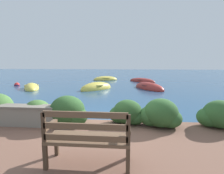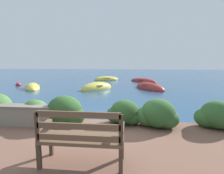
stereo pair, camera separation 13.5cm
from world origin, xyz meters
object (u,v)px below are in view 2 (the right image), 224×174
(park_bench, at_px, (81,136))
(rowboat_mid, at_px, (97,88))
(rowboat_far, at_px, (150,88))
(rowboat_outer, at_px, (143,81))
(rowboat_distant, at_px, (106,79))
(rowboat_nearest, at_px, (33,88))
(mooring_buoy, at_px, (18,85))

(park_bench, height_order, rowboat_mid, park_bench)
(rowboat_far, xyz_separation_m, rowboat_outer, (-0.12, 4.37, -0.01))
(park_bench, height_order, rowboat_distant, park_bench)
(rowboat_nearest, height_order, rowboat_far, rowboat_far)
(rowboat_far, xyz_separation_m, rowboat_distant, (-3.77, 5.65, -0.00))
(rowboat_nearest, height_order, rowboat_outer, rowboat_nearest)
(rowboat_mid, distance_m, rowboat_far, 3.65)
(rowboat_outer, height_order, mooring_buoy, rowboat_outer)
(rowboat_nearest, distance_m, rowboat_far, 8.16)
(rowboat_outer, bearing_deg, park_bench, -56.24)
(rowboat_distant, bearing_deg, rowboat_outer, -37.66)
(park_bench, distance_m, rowboat_outer, 14.17)
(park_bench, xyz_separation_m, rowboat_distant, (-1.65, 15.30, -0.64))
(rowboat_mid, height_order, rowboat_far, rowboat_mid)
(rowboat_outer, bearing_deg, mooring_buoy, -117.47)
(rowboat_far, bearing_deg, rowboat_outer, 151.64)
(rowboat_far, distance_m, rowboat_outer, 4.37)
(rowboat_outer, height_order, rowboat_distant, rowboat_distant)
(rowboat_mid, distance_m, rowboat_outer, 6.05)
(rowboat_mid, bearing_deg, rowboat_nearest, -46.90)
(rowboat_distant, relative_size, mooring_buoy, 6.14)
(park_bench, relative_size, rowboat_outer, 0.48)
(rowboat_far, relative_size, rowboat_distant, 1.11)
(rowboat_nearest, bearing_deg, rowboat_far, -115.01)
(rowboat_nearest, relative_size, mooring_buoy, 5.91)
(park_bench, distance_m, rowboat_mid, 9.21)
(rowboat_mid, relative_size, rowboat_outer, 0.92)
(rowboat_mid, bearing_deg, rowboat_outer, -173.90)
(mooring_buoy, bearing_deg, park_bench, -52.20)
(rowboat_distant, bearing_deg, rowboat_far, -74.56)
(rowboat_mid, relative_size, rowboat_distant, 0.92)
(rowboat_distant, bearing_deg, park_bench, -102.07)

